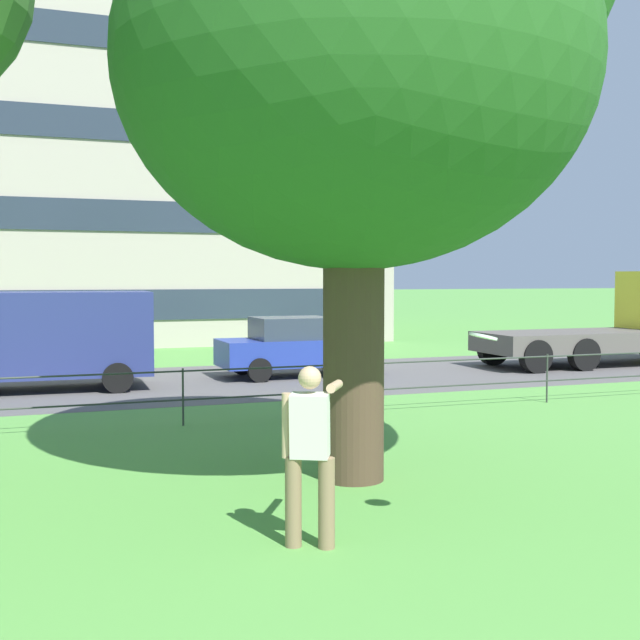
# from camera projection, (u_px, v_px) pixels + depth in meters

# --- Properties ---
(street_strip) EXTENTS (80.00, 7.01, 0.01)m
(street_strip) POSITION_uv_depth(u_px,v_px,m) (59.00, 389.00, 18.39)
(street_strip) COLOR #565454
(street_strip) RESTS_ON ground
(park_fence) EXTENTS (33.74, 0.04, 1.00)m
(park_fence) POSITION_uv_depth(u_px,v_px,m) (70.00, 393.00, 13.17)
(park_fence) COLOR #333833
(park_fence) RESTS_ON ground
(tree_small_lawn) EXTENTS (6.06, 5.94, 7.71)m
(tree_small_lawn) POSITION_uv_depth(u_px,v_px,m) (369.00, 65.00, 9.98)
(tree_small_lawn) COLOR #4C3828
(tree_small_lawn) RESTS_ON ground
(person_thrower) EXTENTS (0.75, 0.68, 1.74)m
(person_thrower) POSITION_uv_depth(u_px,v_px,m) (310.00, 449.00, 7.58)
(person_thrower) COLOR #846B4C
(person_thrower) RESTS_ON ground
(frisbee) EXTENTS (0.27, 0.28, 0.09)m
(frisbee) POSITION_uv_depth(u_px,v_px,m) (483.00, 336.00, 7.60)
(frisbee) COLOR white
(panel_van_right) EXTENTS (5.06, 2.22, 2.24)m
(panel_van_right) POSITION_uv_depth(u_px,v_px,m) (38.00, 335.00, 18.03)
(panel_van_right) COLOR navy
(panel_van_right) RESTS_ON ground
(car_blue_far_right) EXTENTS (4.02, 1.86, 1.54)m
(car_blue_far_right) POSITION_uv_depth(u_px,v_px,m) (295.00, 346.00, 20.66)
(car_blue_far_right) COLOR #233899
(car_blue_far_right) RESTS_ON ground
(flatbed_truck_left) EXTENTS (7.30, 2.43, 2.75)m
(flatbed_truck_left) POSITION_uv_depth(u_px,v_px,m) (629.00, 323.00, 23.68)
(flatbed_truck_left) COLOR yellow
(flatbed_truck_left) RESTS_ON ground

